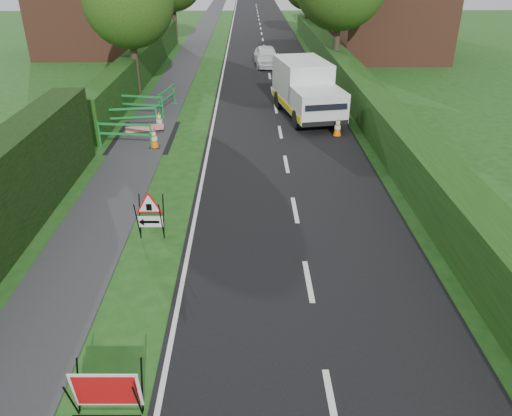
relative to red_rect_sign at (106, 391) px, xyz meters
name	(u,v)px	position (x,y,z in m)	size (l,w,h in m)	color
ground	(194,311)	(1.10, 2.58, -0.52)	(120.00, 120.00, 0.00)	#1B4914
road_surface	(263,42)	(3.60, 37.58, -0.52)	(6.00, 90.00, 0.02)	black
footpath	(197,42)	(-1.90, 37.58, -0.52)	(2.00, 90.00, 0.02)	#2D2D30
hedge_west_far	(145,77)	(-3.90, 24.58, -0.52)	(1.00, 24.00, 1.80)	#14380F
hedge_east	(355,103)	(7.60, 18.58, -0.52)	(1.20, 50.00, 1.50)	#14380F
house_west	(91,11)	(-8.90, 32.58, 2.37)	(7.50, 7.40, 7.88)	brown
house_east_a	(390,14)	(12.10, 30.58, 2.37)	(7.50, 7.40, 7.88)	brown
tree_nw	(129,2)	(-3.50, 20.58, 3.96)	(4.40, 4.40, 6.70)	#2D2116
red_rect_sign	(106,391)	(0.00, 0.00, 0.00)	(1.09, 0.66, 0.91)	black
triangle_sign	(148,212)	(-0.29, 5.55, 0.26)	(0.79, 0.79, 1.13)	black
works_van	(306,88)	(4.88, 16.46, 0.73)	(2.91, 5.44, 2.35)	silver
traffic_cone_0	(338,127)	(5.87, 13.58, -0.13)	(0.38, 0.38, 0.79)	black
traffic_cone_1	(346,110)	(6.64, 15.99, -0.13)	(0.38, 0.38, 0.79)	black
traffic_cone_2	(323,96)	(5.93, 18.39, -0.13)	(0.38, 0.38, 0.79)	black
traffic_cone_3	(154,138)	(-1.30, 12.35, -0.13)	(0.38, 0.38, 0.79)	black
traffic_cone_4	(159,121)	(-1.44, 14.54, -0.13)	(0.38, 0.38, 0.79)	black
ped_barrier_0	(125,132)	(-2.38, 12.37, 0.11)	(2.09, 0.61, 1.00)	#188435
ped_barrier_1	(132,116)	(-2.54, 14.48, 0.11)	(2.09, 0.65, 1.00)	#188435
ped_barrier_2	(141,103)	(-2.52, 16.44, 0.11)	(2.09, 0.76, 1.00)	#188435
ped_barrier_3	(167,97)	(-1.52, 17.52, 0.11)	(0.77, 2.09, 1.00)	#188435
redwhite_plank	(146,139)	(-1.82, 13.36, -0.52)	(1.50, 0.04, 0.25)	red
hatchback_car	(267,56)	(3.52, 27.64, 0.11)	(1.49, 3.70, 1.26)	white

